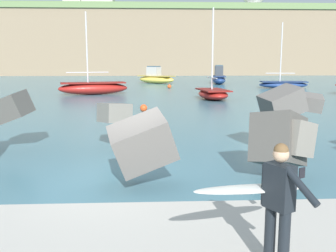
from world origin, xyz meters
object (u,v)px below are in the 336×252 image
at_px(boat_mid_right, 219,78).
at_px(boat_near_right, 93,88).
at_px(boat_mid_centre, 156,78).
at_px(mooring_buoy_inner, 144,108).
at_px(mooring_buoy_middle, 169,86).
at_px(station_building_east, 100,8).
at_px(boat_mid_left, 213,93).
at_px(boat_near_centre, 283,84).
at_px(surfer_with_board, 271,197).

bearing_deg(boat_mid_right, boat_near_right, -132.80).
bearing_deg(boat_mid_centre, mooring_buoy_inner, -92.54).
bearing_deg(mooring_buoy_middle, boat_mid_centre, 97.75).
bearing_deg(mooring_buoy_middle, station_building_east, 103.35).
bearing_deg(boat_mid_left, mooring_buoy_inner, -127.09).
height_order(boat_near_centre, boat_near_right, boat_near_right).
height_order(mooring_buoy_inner, mooring_buoy_middle, same).
distance_m(boat_mid_centre, mooring_buoy_inner, 29.36).
bearing_deg(mooring_buoy_inner, boat_mid_centre, 87.46).
xyz_separation_m(boat_mid_centre, mooring_buoy_inner, (-1.30, -29.33, -0.52)).
xyz_separation_m(boat_mid_centre, mooring_buoy_middle, (1.31, -9.60, -0.52)).
xyz_separation_m(surfer_with_board, boat_near_right, (-6.59, 30.73, -0.67)).
relative_size(mooring_buoy_inner, mooring_buoy_middle, 1.00).
bearing_deg(boat_mid_left, boat_mid_centre, 100.42).
xyz_separation_m(surfer_with_board, boat_mid_centre, (-0.60, 47.85, -0.54)).
height_order(boat_mid_centre, boat_mid_right, boat_mid_right).
bearing_deg(station_building_east, mooring_buoy_inner, -81.53).
bearing_deg(mooring_buoy_middle, mooring_buoy_inner, -97.52).
xyz_separation_m(boat_mid_right, station_building_east, (-21.81, 54.84, 15.69)).
relative_size(boat_near_centre, station_building_east, 1.08).
height_order(boat_near_right, mooring_buoy_inner, boat_near_right).
xyz_separation_m(boat_mid_left, mooring_buoy_middle, (-2.78, 12.61, -0.26)).
relative_size(boat_near_right, boat_mid_centre, 1.30).
height_order(surfer_with_board, mooring_buoy_middle, surfer_with_board).
xyz_separation_m(surfer_with_board, mooring_buoy_middle, (0.70, 38.26, -1.06)).
bearing_deg(boat_near_centre, station_building_east, 113.57).
relative_size(surfer_with_board, mooring_buoy_inner, 4.53).
height_order(surfer_with_board, boat_mid_centre, boat_mid_centre).
distance_m(boat_near_centre, boat_mid_right, 10.08).
bearing_deg(mooring_buoy_middle, surfer_with_board, -91.05).
bearing_deg(station_building_east, boat_mid_left, -76.80).
distance_m(boat_mid_left, mooring_buoy_inner, 8.93).
bearing_deg(mooring_buoy_inner, boat_near_right, 111.03).
bearing_deg(surfer_with_board, boat_mid_centre, 90.72).
xyz_separation_m(surfer_with_board, boat_near_centre, (13.36, 37.80, -0.83)).
relative_size(boat_near_right, boat_mid_left, 1.03).
relative_size(boat_near_centre, mooring_buoy_middle, 16.22).
distance_m(boat_mid_left, mooring_buoy_middle, 12.92).
bearing_deg(boat_near_right, boat_near_centre, 19.52).
distance_m(boat_mid_left, station_building_east, 78.97).
height_order(surfer_with_board, station_building_east, station_building_east).
relative_size(boat_mid_centre, mooring_buoy_middle, 12.73).
relative_size(boat_mid_right, mooring_buoy_middle, 11.35).
relative_size(boat_near_right, mooring_buoy_middle, 16.51).
xyz_separation_m(boat_near_centre, boat_mid_right, (-5.73, 8.29, 0.32)).
distance_m(boat_near_right, mooring_buoy_middle, 10.49).
distance_m(boat_mid_centre, station_building_east, 57.00).
height_order(boat_near_right, boat_mid_centre, boat_near_right).
bearing_deg(boat_mid_right, surfer_with_board, -99.40).
bearing_deg(mooring_buoy_inner, boat_near_centre, 51.62).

